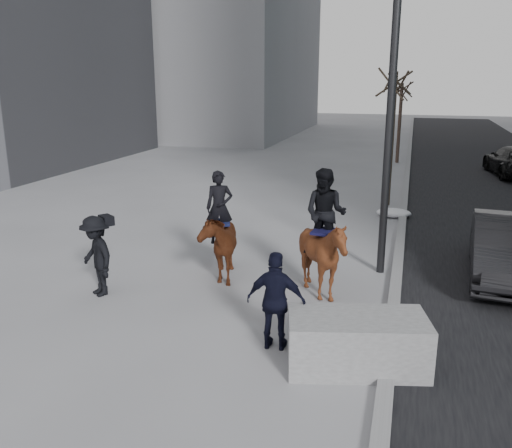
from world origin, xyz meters
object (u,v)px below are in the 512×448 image
(mounted_right, at_px, (323,247))
(mounted_left, at_px, (218,238))
(car_near, at_px, (507,248))
(planter, at_px, (357,342))

(mounted_right, bearing_deg, mounted_left, 167.98)
(mounted_left, relative_size, mounted_right, 0.91)
(car_near, relative_size, mounted_left, 1.75)
(mounted_right, bearing_deg, planter, -69.91)
(mounted_left, xyz_separation_m, mounted_right, (2.56, -0.54, 0.18))
(car_near, height_order, mounted_right, mounted_right)
(mounted_left, bearing_deg, mounted_right, -12.02)
(planter, distance_m, mounted_left, 4.90)
(mounted_right, bearing_deg, car_near, 30.31)
(car_near, bearing_deg, mounted_right, -145.20)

